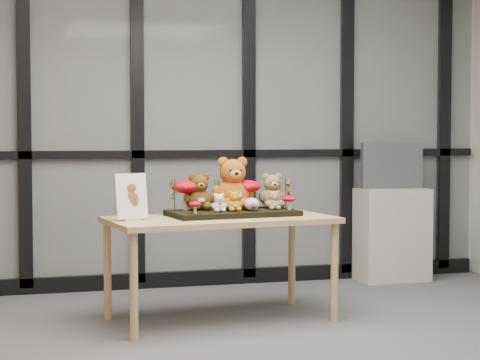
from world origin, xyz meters
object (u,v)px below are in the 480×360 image
object	(u,v)px
bear_tan_back	(272,189)
mushroom_back_right	(247,193)
display_table	(220,227)
diorama_tray	(233,213)
bear_brown_medium	(199,190)
cabinet	(392,235)
bear_pooh_yellow	(233,180)
mushroom_front_left	(195,207)
mushroom_front_right	(289,202)
plush_cream_hedgehog	(252,204)
mushroom_back_left	(186,193)
sign_holder	(132,199)
bear_beige_small	(274,199)
bear_small_yellow	(234,200)
bear_white_bow	(219,202)
monitor	(392,166)

from	to	relation	value
bear_tan_back	mushroom_back_right	xyz separation A→B (m)	(-0.19, -0.02, -0.02)
display_table	diorama_tray	distance (m)	0.15
bear_brown_medium	cabinet	xyz separation A→B (m)	(1.85, 0.94, -0.46)
cabinet	bear_pooh_yellow	bearing A→B (deg)	-150.35
mushroom_front_left	cabinet	bearing A→B (deg)	31.42
bear_pooh_yellow	cabinet	xyz separation A→B (m)	(1.62, 0.92, -0.52)
bear_pooh_yellow	mushroom_front_right	xyz separation A→B (m)	(0.35, -0.15, -0.14)
plush_cream_hedgehog	mushroom_back_left	distance (m)	0.44
bear_tan_back	plush_cream_hedgehog	bearing A→B (deg)	-142.84
diorama_tray	mushroom_front_right	size ratio (longest dim) A/B	8.06
sign_holder	bear_beige_small	bearing A→B (deg)	-9.80
bear_brown_medium	plush_cream_hedgehog	distance (m)	0.36
mushroom_front_right	sign_holder	size ratio (longest dim) A/B	0.35
mushroom_back_right	mushroom_front_left	xyz separation A→B (m)	(-0.42, -0.27, -0.06)
display_table	bear_small_yellow	world-z (taller)	bear_small_yellow
bear_tan_back	bear_white_bow	distance (m)	0.48
bear_brown_medium	display_table	bearing A→B (deg)	-60.79
bear_beige_small	cabinet	distance (m)	1.78
bear_pooh_yellow	bear_white_bow	xyz separation A→B (m)	(-0.14, -0.18, -0.12)
mushroom_front_right	mushroom_front_left	bearing A→B (deg)	-170.50
bear_tan_back	bear_pooh_yellow	bearing A→B (deg)	179.35
bear_pooh_yellow	bear_white_bow	bearing A→B (deg)	-134.64
monitor	bear_white_bow	bearing A→B (deg)	-147.47
bear_white_bow	cabinet	size ratio (longest dim) A/B	0.18
bear_small_yellow	mushroom_back_right	bearing A→B (deg)	45.15
bear_small_yellow	bear_beige_small	size ratio (longest dim) A/B	1.07
bear_tan_back	bear_small_yellow	size ratio (longest dim) A/B	1.73
display_table	monitor	bearing A→B (deg)	25.35
diorama_tray	bear_tan_back	bearing A→B (deg)	15.00
bear_brown_medium	cabinet	bearing A→B (deg)	19.92
plush_cream_hedgehog	mushroom_back_right	xyz separation A→B (m)	(0.02, 0.18, 0.06)
display_table	monitor	distance (m)	2.09
mushroom_back_left	mushroom_back_right	distance (m)	0.41
mushroom_front_right	sign_holder	bearing A→B (deg)	-176.52
bear_beige_small	mushroom_back_left	bearing A→B (deg)	158.16
mushroom_back_left	mushroom_back_right	size ratio (longest dim) A/B	1.03
mushroom_back_right	sign_holder	distance (m)	0.84
diorama_tray	mushroom_back_right	xyz separation A→B (m)	(0.13, 0.11, 0.12)
mushroom_back_left	bear_pooh_yellow	bearing A→B (deg)	-3.25
bear_white_bow	bear_beige_small	bearing A→B (deg)	0.70
diorama_tray	bear_small_yellow	world-z (taller)	bear_small_yellow
diorama_tray	bear_pooh_yellow	bearing A→B (deg)	67.78
display_table	bear_brown_medium	distance (m)	0.30
bear_pooh_yellow	bear_beige_small	bearing A→B (deg)	-35.00
bear_small_yellow	monitor	distance (m)	2.00
display_table	cabinet	world-z (taller)	cabinet
sign_holder	bear_brown_medium	bearing A→B (deg)	8.03
bear_tan_back	mushroom_front_right	world-z (taller)	bear_tan_back
bear_small_yellow	bear_white_bow	distance (m)	0.11
diorama_tray	bear_white_bow	size ratio (longest dim) A/B	6.19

